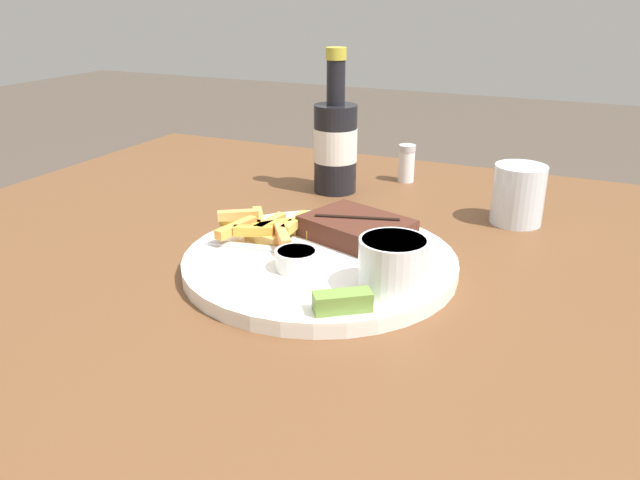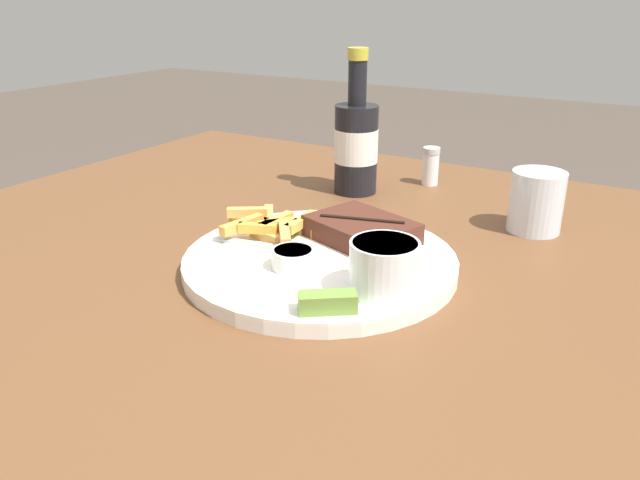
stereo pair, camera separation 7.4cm
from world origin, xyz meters
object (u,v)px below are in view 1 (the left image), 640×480
Objects in this scene: dinner_plate at (320,262)px; pickle_spear at (343,302)px; dipping_sauce_cup at (296,259)px; beer_bottle at (335,142)px; fork_utensil at (251,247)px; salt_shaker at (407,163)px; coleslaw_cup at (393,262)px; steak_portion at (357,228)px; drinking_glass at (518,195)px.

dinner_plate is 5.49× the size of pickle_spear.
beer_bottle is at bearing 106.37° from dipping_sauce_cup.
beer_bottle is (-0.02, 0.31, 0.06)m from fork_utensil.
pickle_spear is 0.52m from salt_shaker.
coleslaw_cup is 1.50× the size of dipping_sauce_cup.
dinner_plate is at bearing 123.97° from pickle_spear.
steak_portion is at bearing 28.74° from fork_utensil.
steak_portion is 2.31× the size of salt_shaker.
drinking_glass reaches higher than steak_portion.
pickle_spear is at bearing -113.57° from coleslaw_cup.
steak_portion is at bearing -60.38° from beer_bottle.
coleslaw_cup is at bearing -1.25° from dipping_sauce_cup.
drinking_glass is (0.17, 0.19, 0.01)m from steak_portion.
beer_bottle reaches higher than salt_shaker.
dinner_plate is 0.32m from beer_bottle.
pickle_spear is at bearing -41.61° from fork_utensil.
beer_bottle is (-0.19, 0.41, 0.05)m from pickle_spear.
dipping_sauce_cup is 0.08m from fork_utensil.
beer_bottle is at bearing 110.19° from dinner_plate.
pickle_spear is (-0.03, -0.07, -0.02)m from coleslaw_cup.
dinner_plate is 3.86× the size of drinking_glass.
steak_portion is at bearing 76.61° from dipping_sauce_cup.
dinner_plate is 0.14m from pickle_spear.
drinking_glass is at bearing 73.66° from pickle_spear.
steak_portion is 0.14m from fork_utensil.
steak_portion is 3.06× the size of dipping_sauce_cup.
dipping_sauce_cup is 0.36m from beer_bottle.
beer_bottle is at bearing 83.83° from fork_utensil.
dipping_sauce_cup is 0.37m from drinking_glass.
coleslaw_cup is 1.13× the size of salt_shaker.
dipping_sauce_cup is at bearing -122.44° from drinking_glass.
pickle_spear is at bearing -65.59° from beer_bottle.
dinner_plate is at bearing -87.49° from salt_shaker.
coleslaw_cup reaches higher than pickle_spear.
pickle_spear is at bearing -56.03° from dinner_plate.
beer_bottle is at bearing -131.54° from salt_shaker.
pickle_spear reaches higher than fork_utensil.
coleslaw_cup reaches higher than dipping_sauce_cup.
salt_shaker reaches higher than fork_utensil.
steak_portion is 0.65× the size of beer_bottle.
steak_portion is 0.26m from drinking_glass.
drinking_glass is (0.30, -0.03, -0.04)m from beer_bottle.
beer_bottle reaches higher than dipping_sauce_cup.
drinking_glass is (0.20, 0.31, 0.01)m from dipping_sauce_cup.
fork_utensil is (-0.08, 0.03, -0.01)m from dipping_sauce_cup.
drinking_glass is (0.19, 0.26, 0.03)m from dinner_plate.
steak_portion is (0.02, 0.07, 0.02)m from dinner_plate.
fork_utensil is (-0.19, 0.03, -0.03)m from coleslaw_cup.
dinner_plate is 2.19× the size of steak_portion.
salt_shaker is at bearing 96.42° from steak_portion.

